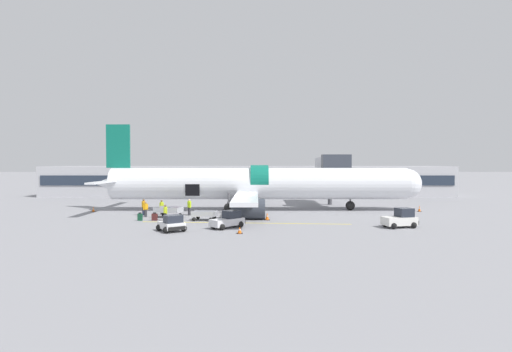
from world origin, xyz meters
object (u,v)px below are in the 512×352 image
at_px(baggage_tug_rear, 173,224).
at_px(ground_crew_loader_a, 166,212).
at_px(suitcase_on_tarmac_upright, 156,217).
at_px(baggage_cart_queued, 206,216).
at_px(ground_crew_helper, 163,207).
at_px(suitcase_on_tarmac_spare, 141,217).
at_px(baggage_tug_lead, 402,219).
at_px(ground_crew_supervisor, 147,209).
at_px(baggage_tug_mid, 229,220).
at_px(ground_crew_loader_b, 145,207).
at_px(baggage_cart_loading, 171,212).
at_px(airplane, 257,184).
at_px(ground_crew_driver, 190,207).

relative_size(baggage_tug_rear, ground_crew_loader_a, 1.73).
bearing_deg(suitcase_on_tarmac_upright, baggage_cart_queued, 2.01).
bearing_deg(ground_crew_helper, suitcase_on_tarmac_spare, -101.36).
bearing_deg(baggage_tug_rear, suitcase_on_tarmac_spare, 125.64).
height_order(baggage_tug_lead, ground_crew_loader_a, baggage_tug_lead).
xyz_separation_m(ground_crew_loader_a, ground_crew_supervisor, (-2.83, 3.01, 0.02)).
relative_size(baggage_tug_mid, ground_crew_helper, 1.95).
height_order(baggage_tug_mid, ground_crew_supervisor, ground_crew_supervisor).
height_order(baggage_tug_rear, ground_crew_loader_b, ground_crew_loader_b).
relative_size(baggage_tug_lead, baggage_cart_loading, 0.86).
height_order(baggage_tug_lead, ground_crew_supervisor, baggage_tug_lead).
height_order(baggage_cart_queued, ground_crew_supervisor, ground_crew_supervisor).
height_order(airplane, baggage_cart_queued, airplane).
bearing_deg(ground_crew_supervisor, airplane, 27.58).
height_order(baggage_cart_queued, ground_crew_loader_a, ground_crew_loader_a).
bearing_deg(baggage_cart_queued, airplane, 59.49).
height_order(baggage_tug_lead, baggage_tug_mid, baggage_tug_lead).
distance_m(baggage_tug_lead, suitcase_on_tarmac_upright, 23.81).
bearing_deg(baggage_tug_lead, ground_crew_loader_a, 169.25).
height_order(baggage_cart_loading, ground_crew_helper, ground_crew_helper).
relative_size(baggage_cart_queued, ground_crew_supervisor, 2.05).
distance_m(airplane, baggage_tug_mid, 14.14).
bearing_deg(suitcase_on_tarmac_upright, ground_crew_driver, 55.78).
bearing_deg(suitcase_on_tarmac_spare, airplane, 38.01).
bearing_deg(baggage_cart_queued, baggage_tug_mid, -60.07).
bearing_deg(baggage_tug_mid, ground_crew_supervisor, 141.98).
xyz_separation_m(airplane, baggage_cart_queued, (-5.23, -8.88, -2.76)).
xyz_separation_m(baggage_tug_rear, ground_crew_helper, (-3.57, 11.42, 0.26)).
bearing_deg(baggage_tug_lead, ground_crew_helper, 158.59).
distance_m(baggage_tug_lead, ground_crew_loader_b, 27.07).
height_order(ground_crew_loader_b, suitcase_on_tarmac_upright, ground_crew_loader_b).
distance_m(ground_crew_loader_a, suitcase_on_tarmac_upright, 1.27).
height_order(baggage_tug_lead, baggage_cart_loading, baggage_tug_lead).
distance_m(baggage_tug_mid, ground_crew_loader_a, 8.01).
distance_m(baggage_tug_mid, ground_crew_driver, 10.12).
xyz_separation_m(airplane, ground_crew_loader_a, (-9.14, -9.26, -2.35)).
xyz_separation_m(baggage_cart_loading, ground_crew_supervisor, (-2.72, 0.51, 0.30)).
bearing_deg(suitcase_on_tarmac_upright, baggage_tug_mid, -30.62).
relative_size(baggage_tug_lead, ground_crew_supervisor, 1.95).
height_order(baggage_tug_mid, baggage_tug_rear, baggage_tug_mid).
distance_m(ground_crew_loader_a, ground_crew_supervisor, 4.13).
relative_size(baggage_tug_mid, ground_crew_supervisor, 1.93).
xyz_separation_m(ground_crew_loader_a, ground_crew_helper, (-1.58, 5.12, 0.00)).
xyz_separation_m(baggage_tug_lead, baggage_tug_mid, (-15.56, -0.20, -0.09)).
bearing_deg(ground_crew_loader_a, airplane, 45.39).
bearing_deg(suitcase_on_tarmac_upright, ground_crew_loader_a, -10.28).
bearing_deg(suitcase_on_tarmac_spare, baggage_tug_mid, -25.97).
relative_size(ground_crew_loader_a, ground_crew_loader_b, 0.89).
distance_m(baggage_cart_loading, baggage_cart_queued, 4.54).
bearing_deg(baggage_tug_lead, suitcase_on_tarmac_spare, 170.15).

